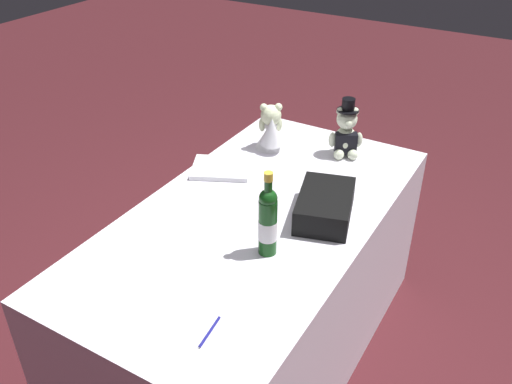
{
  "coord_description": "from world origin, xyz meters",
  "views": [
    {
      "loc": [
        1.58,
        0.93,
        2.02
      ],
      "look_at": [
        0.0,
        0.0,
        0.89
      ],
      "focal_mm": 38.55,
      "sensor_mm": 36.0,
      "label": 1
    }
  ],
  "objects_px": {
    "teddy_bear_groom": "(346,134)",
    "champagne_bottle": "(268,221)",
    "signing_pen": "(209,333)",
    "guestbook": "(221,168)",
    "gift_case_black": "(325,205)",
    "teddy_bear_bride": "(271,129)"
  },
  "relations": [
    {
      "from": "teddy_bear_bride",
      "to": "guestbook",
      "type": "height_order",
      "value": "teddy_bear_bride"
    },
    {
      "from": "champagne_bottle",
      "to": "signing_pen",
      "type": "relative_size",
      "value": 2.39
    },
    {
      "from": "gift_case_black",
      "to": "guestbook",
      "type": "height_order",
      "value": "gift_case_black"
    },
    {
      "from": "teddy_bear_groom",
      "to": "champagne_bottle",
      "type": "xyz_separation_m",
      "value": [
        0.85,
        0.06,
        0.03
      ]
    },
    {
      "from": "teddy_bear_groom",
      "to": "signing_pen",
      "type": "xyz_separation_m",
      "value": [
        1.29,
        0.1,
        -0.1
      ]
    },
    {
      "from": "teddy_bear_bride",
      "to": "champagne_bottle",
      "type": "relative_size",
      "value": 0.69
    },
    {
      "from": "teddy_bear_groom",
      "to": "guestbook",
      "type": "xyz_separation_m",
      "value": [
        0.43,
        -0.42,
        -0.1
      ]
    },
    {
      "from": "teddy_bear_groom",
      "to": "champagne_bottle",
      "type": "height_order",
      "value": "champagne_bottle"
    },
    {
      "from": "teddy_bear_groom",
      "to": "gift_case_black",
      "type": "distance_m",
      "value": 0.56
    },
    {
      "from": "teddy_bear_groom",
      "to": "gift_case_black",
      "type": "bearing_deg",
      "value": 14.59
    },
    {
      "from": "teddy_bear_bride",
      "to": "gift_case_black",
      "type": "relative_size",
      "value": 0.62
    },
    {
      "from": "teddy_bear_groom",
      "to": "champagne_bottle",
      "type": "relative_size",
      "value": 0.84
    },
    {
      "from": "teddy_bear_bride",
      "to": "guestbook",
      "type": "xyz_separation_m",
      "value": [
        0.3,
        -0.09,
        -0.09
      ]
    },
    {
      "from": "teddy_bear_bride",
      "to": "champagne_bottle",
      "type": "xyz_separation_m",
      "value": [
        0.72,
        0.39,
        0.04
      ]
    },
    {
      "from": "champagne_bottle",
      "to": "guestbook",
      "type": "relative_size",
      "value": 1.28
    },
    {
      "from": "champagne_bottle",
      "to": "guestbook",
      "type": "height_order",
      "value": "champagne_bottle"
    },
    {
      "from": "champagne_bottle",
      "to": "signing_pen",
      "type": "xyz_separation_m",
      "value": [
        0.44,
        0.05,
        -0.13
      ]
    },
    {
      "from": "teddy_bear_groom",
      "to": "teddy_bear_bride",
      "type": "xyz_separation_m",
      "value": [
        0.13,
        -0.33,
        -0.01
      ]
    },
    {
      "from": "teddy_bear_groom",
      "to": "guestbook",
      "type": "relative_size",
      "value": 1.08
    },
    {
      "from": "guestbook",
      "to": "gift_case_black",
      "type": "bearing_deg",
      "value": 53.75
    },
    {
      "from": "teddy_bear_groom",
      "to": "champagne_bottle",
      "type": "bearing_deg",
      "value": 3.81
    },
    {
      "from": "gift_case_black",
      "to": "champagne_bottle",
      "type": "bearing_deg",
      "value": -14.78
    }
  ]
}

